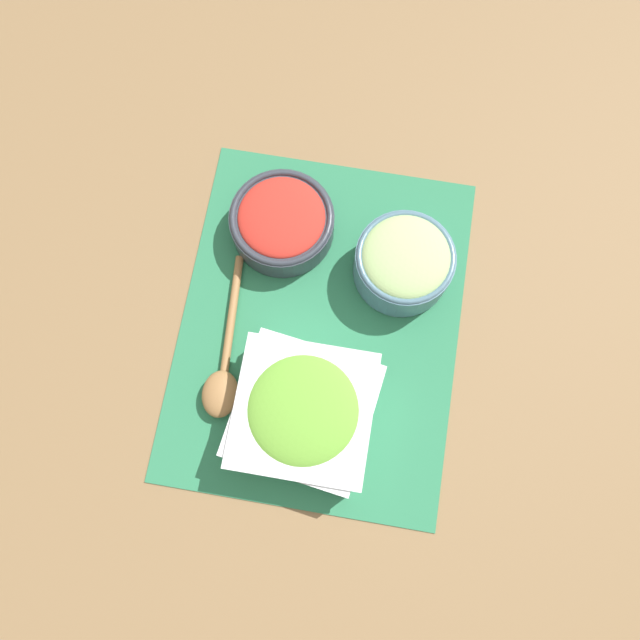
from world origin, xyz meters
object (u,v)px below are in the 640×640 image
at_px(wooden_spoon, 223,377).
at_px(cucumber_bowl, 404,262).
at_px(tomato_bowl, 282,222).
at_px(lettuce_bowl, 306,412).

bearing_deg(wooden_spoon, cucumber_bowl, 131.50).
bearing_deg(tomato_bowl, wooden_spoon, -10.22).
xyz_separation_m(cucumber_bowl, wooden_spoon, (0.20, -0.23, -0.03)).
bearing_deg(tomato_bowl, lettuce_bowl, 17.04).
distance_m(cucumber_bowl, wooden_spoon, 0.30).
height_order(cucumber_bowl, wooden_spoon, cucumber_bowl).
bearing_deg(cucumber_bowl, lettuce_bowl, -23.52).
relative_size(cucumber_bowl, tomato_bowl, 0.92).
bearing_deg(lettuce_bowl, wooden_spoon, -104.61).
bearing_deg(wooden_spoon, tomato_bowl, 169.78).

